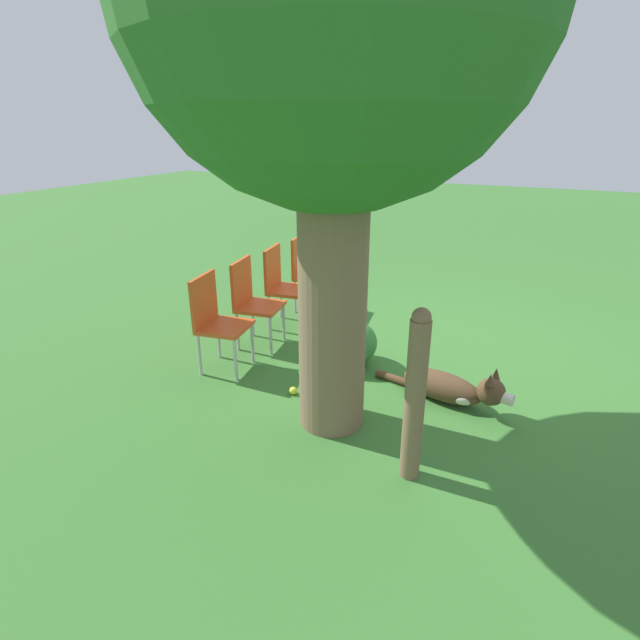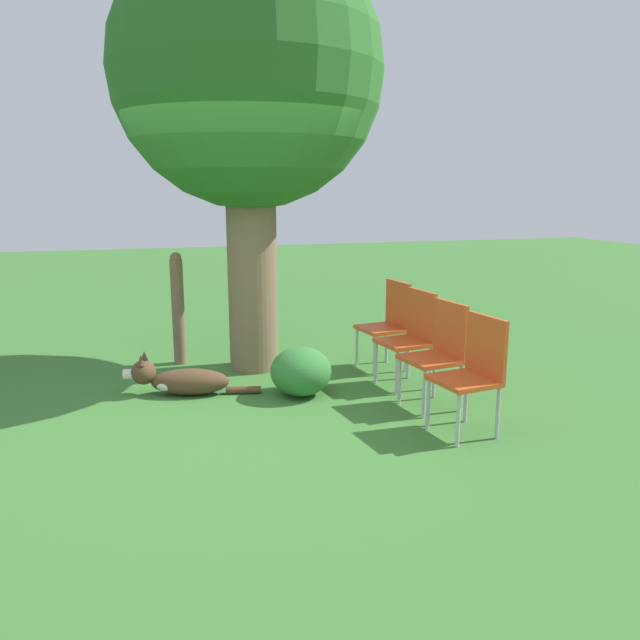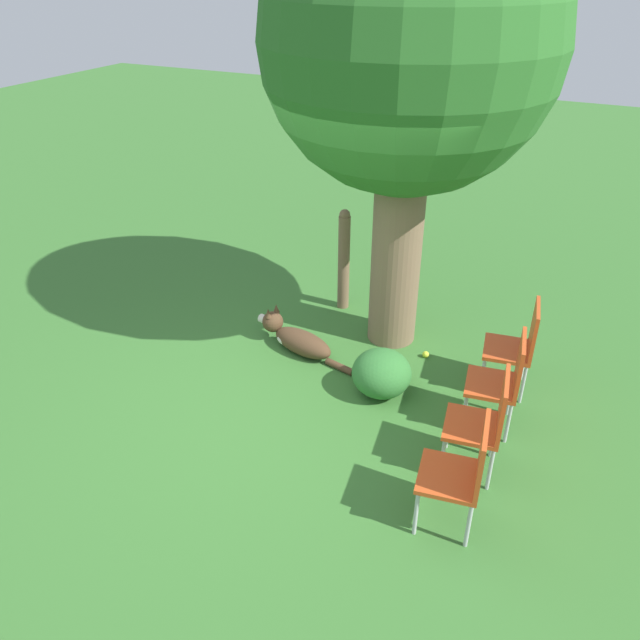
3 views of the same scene
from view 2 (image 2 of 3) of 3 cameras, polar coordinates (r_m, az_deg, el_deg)
The scene contains 10 objects.
ground_plane at distance 5.15m, azimuth -7.54°, elevation -9.06°, with size 30.00×30.00×0.00m, color #38702D.
oak_tree at distance 6.38m, azimuth -6.61°, elevation 21.23°, with size 2.60×2.60×4.23m.
dog at distance 5.80m, azimuth -12.67°, elevation -5.39°, with size 1.21×0.45×0.40m.
fence_post at distance 6.71m, azimuth -12.85°, elevation 1.06°, with size 0.13×0.13×1.19m.
red_chair_0 at distance 4.85m, azimuth 13.86°, elevation -4.27°, with size 0.48×0.50×0.90m.
red_chair_1 at distance 5.37m, azimuth 10.84°, elevation -2.56°, with size 0.48×0.50×0.90m.
red_chair_2 at distance 5.90m, azimuth 8.36°, elevation -1.14°, with size 0.48×0.50×0.90m.
red_chair_3 at distance 6.44m, azimuth 6.30°, elevation 0.04°, with size 0.48×0.50×0.90m.
tennis_ball at distance 6.44m, azimuth -1.63°, elevation -4.30°, with size 0.07×0.07×0.07m.
low_shrub at distance 5.64m, azimuth -1.76°, elevation -4.71°, with size 0.55×0.55×0.44m.
Camera 2 is at (-0.69, -4.76, 1.85)m, focal length 35.00 mm.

